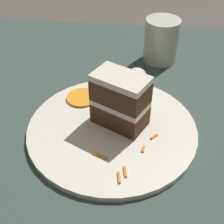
# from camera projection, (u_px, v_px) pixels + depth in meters

# --- Properties ---
(ground_plane) EXTENTS (6.00, 6.00, 0.00)m
(ground_plane) POSITION_uv_depth(u_px,v_px,m) (97.00, 144.00, 0.59)
(ground_plane) COLOR #4C4742
(ground_plane) RESTS_ON ground
(dining_table) EXTENTS (0.97, 0.90, 0.04)m
(dining_table) POSITION_uv_depth(u_px,v_px,m) (97.00, 137.00, 0.57)
(dining_table) COLOR #384742
(dining_table) RESTS_ON ground
(plate) EXTENTS (0.30, 0.30, 0.01)m
(plate) POSITION_uv_depth(u_px,v_px,m) (112.00, 129.00, 0.56)
(plate) COLOR silver
(plate) RESTS_ON dining_table
(cake_slice) EXTENTS (0.11, 0.09, 0.10)m
(cake_slice) POSITION_uv_depth(u_px,v_px,m) (120.00, 100.00, 0.53)
(cake_slice) COLOR #4C2D19
(cake_slice) RESTS_ON plate
(cream_dollop) EXTENTS (0.04, 0.04, 0.05)m
(cream_dollop) POSITION_uv_depth(u_px,v_px,m) (136.00, 80.00, 0.62)
(cream_dollop) COLOR silver
(cream_dollop) RESTS_ON plate
(orange_garnish) EXTENTS (0.06, 0.06, 0.00)m
(orange_garnish) POSITION_uv_depth(u_px,v_px,m) (82.00, 98.00, 0.62)
(orange_garnish) COLOR orange
(orange_garnish) RESTS_ON plate
(carrot_shreds_scatter) EXTENTS (0.11, 0.21, 0.00)m
(carrot_shreds_scatter) POSITION_uv_depth(u_px,v_px,m) (124.00, 142.00, 0.52)
(carrot_shreds_scatter) COLOR orange
(carrot_shreds_scatter) RESTS_ON plate
(drinking_glass) EXTENTS (0.08, 0.08, 0.10)m
(drinking_glass) POSITION_uv_depth(u_px,v_px,m) (161.00, 43.00, 0.73)
(drinking_glass) COLOR beige
(drinking_glass) RESTS_ON dining_table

